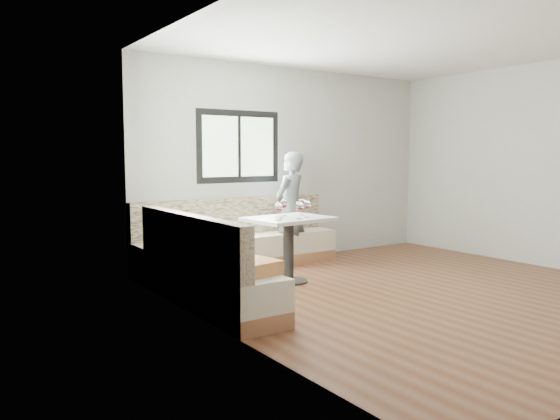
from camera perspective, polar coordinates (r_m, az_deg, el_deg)
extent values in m
cube|color=brown|center=(6.42, 14.36, -8.24)|extent=(5.00, 5.00, 0.01)
cube|color=white|center=(6.36, 15.02, 17.06)|extent=(5.00, 5.00, 0.01)
cube|color=#B7B7B2|center=(8.10, 1.21, 4.81)|extent=(5.00, 0.01, 2.80)
cube|color=#B7B7B2|center=(4.65, -6.10, 4.10)|extent=(0.01, 5.00, 2.80)
cube|color=#B7B7B2|center=(8.28, 26.19, 4.25)|extent=(0.01, 5.00, 2.80)
cube|color=black|center=(7.61, -4.31, 6.62)|extent=(1.30, 0.02, 1.00)
cube|color=black|center=(5.47, -10.51, 6.90)|extent=(0.02, 1.30, 1.00)
cube|color=#975F3A|center=(7.44, -4.20, -5.53)|extent=(2.90, 0.55, 0.16)
cube|color=beige|center=(7.40, -4.22, -3.82)|extent=(2.90, 0.55, 0.29)
cube|color=beige|center=(7.52, -5.02, -0.62)|extent=(2.90, 0.14, 0.50)
cube|color=#975F3A|center=(5.70, -7.44, -9.07)|extent=(0.55, 2.25, 0.16)
cube|color=beige|center=(5.64, -7.47, -6.86)|extent=(0.55, 2.25, 0.29)
cube|color=beige|center=(5.48, -9.44, -3.05)|extent=(0.14, 2.25, 0.50)
cube|color=#C6894A|center=(5.01, -2.98, -5.98)|extent=(0.48, 0.48, 0.13)
cylinder|color=black|center=(6.68, 0.89, -7.42)|extent=(0.47, 0.47, 0.02)
cylinder|color=black|center=(6.60, 0.89, -4.35)|extent=(0.13, 0.13, 0.75)
cube|color=silver|center=(6.55, 0.90, -0.95)|extent=(1.02, 0.83, 0.04)
imported|color=slate|center=(7.67, 1.07, 0.19)|extent=(0.68, 0.58, 1.58)
cylinder|color=white|center=(6.41, -0.10, -0.73)|extent=(0.09, 0.09, 0.04)
sphere|color=black|center=(6.43, -0.05, -0.63)|extent=(0.02, 0.02, 0.02)
sphere|color=black|center=(6.41, -0.22, -0.65)|extent=(0.02, 0.02, 0.02)
sphere|color=black|center=(6.40, -0.02, -0.66)|extent=(0.02, 0.02, 0.02)
cylinder|color=white|center=(6.24, -0.15, -1.06)|extent=(0.07, 0.07, 0.01)
cylinder|color=white|center=(6.23, -0.15, -0.61)|extent=(0.01, 0.01, 0.09)
ellipsoid|color=white|center=(6.22, -0.15, 0.33)|extent=(0.09, 0.09, 0.11)
cylinder|color=#50080C|center=(6.22, -0.15, 0.07)|extent=(0.06, 0.06, 0.02)
cylinder|color=white|center=(6.35, 2.05, -0.93)|extent=(0.07, 0.07, 0.01)
cylinder|color=white|center=(6.35, 2.05, -0.49)|extent=(0.01, 0.01, 0.09)
ellipsoid|color=white|center=(6.34, 2.05, 0.43)|extent=(0.09, 0.09, 0.11)
cylinder|color=#50080C|center=(6.34, 2.05, 0.18)|extent=(0.06, 0.06, 0.02)
cylinder|color=white|center=(6.55, 2.80, -0.74)|extent=(0.07, 0.07, 0.01)
cylinder|color=white|center=(6.54, 2.80, -0.31)|extent=(0.01, 0.01, 0.09)
ellipsoid|color=white|center=(6.53, 2.81, 0.58)|extent=(0.09, 0.09, 0.11)
cylinder|color=#50080C|center=(6.53, 2.81, 0.34)|extent=(0.06, 0.06, 0.02)
cylinder|color=white|center=(6.68, 0.45, -0.61)|extent=(0.07, 0.07, 0.01)
cylinder|color=white|center=(6.67, 0.45, -0.19)|extent=(0.01, 0.01, 0.09)
ellipsoid|color=white|center=(6.66, 0.45, 0.69)|extent=(0.09, 0.09, 0.11)
cylinder|color=#50080C|center=(6.67, 0.45, 0.45)|extent=(0.06, 0.06, 0.02)
cylinder|color=white|center=(6.77, 2.29, -0.52)|extent=(0.07, 0.07, 0.01)
cylinder|color=white|center=(6.77, 2.29, -0.11)|extent=(0.01, 0.01, 0.09)
ellipsoid|color=white|center=(6.76, 2.29, 0.76)|extent=(0.09, 0.09, 0.11)
cylinder|color=#50080C|center=(6.76, 2.29, 0.52)|extent=(0.06, 0.06, 0.02)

